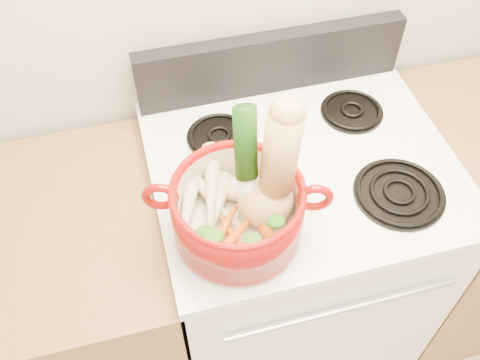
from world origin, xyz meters
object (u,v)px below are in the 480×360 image
object	(u,v)px
stove_body	(290,260)
leek	(247,169)
dutch_oven	(238,211)
squash	(273,170)

from	to	relation	value
stove_body	leek	distance (m)	0.74
stove_body	dutch_oven	world-z (taller)	dutch_oven
squash	stove_body	bearing A→B (deg)	31.11
stove_body	dutch_oven	size ratio (longest dim) A/B	3.18
stove_body	squash	xyz separation A→B (m)	(-0.14, -0.17, 0.69)
dutch_oven	leek	bearing A→B (deg)	50.28
stove_body	leek	xyz separation A→B (m)	(-0.19, -0.15, 0.69)
leek	squash	bearing A→B (deg)	-16.49
squash	leek	xyz separation A→B (m)	(-0.05, 0.02, -0.00)
stove_body	squash	bearing A→B (deg)	-130.56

